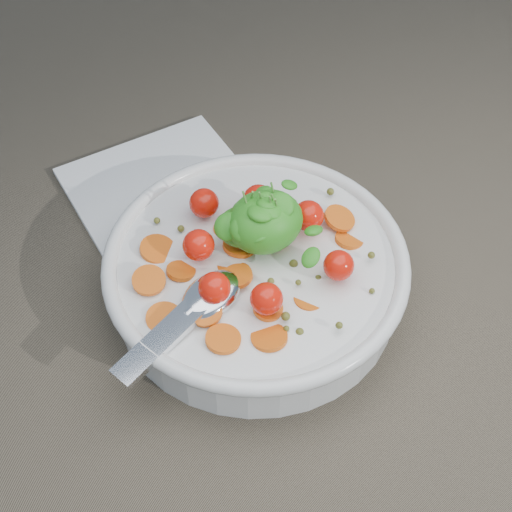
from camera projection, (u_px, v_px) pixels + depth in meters
ground at (227, 288)px, 0.68m from camera, size 6.00×6.00×0.00m
bowl at (256, 272)px, 0.65m from camera, size 0.30×0.28×0.12m
napkin at (160, 186)px, 0.76m from camera, size 0.18×0.16×0.01m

